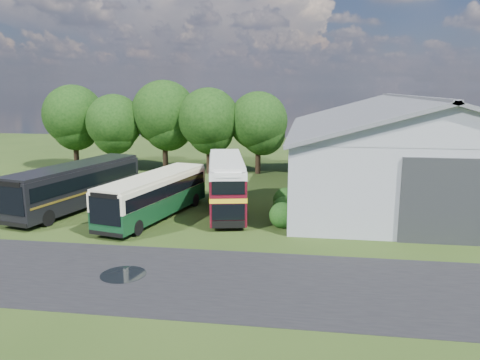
% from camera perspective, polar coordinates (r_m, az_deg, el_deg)
% --- Properties ---
extents(ground, '(120.00, 120.00, 0.00)m').
position_cam_1_polar(ground, '(25.73, -8.35, -9.00)').
color(ground, '#213511').
rests_on(ground, ground).
extents(asphalt_road, '(60.00, 8.00, 0.02)m').
position_cam_1_polar(asphalt_road, '(22.34, -3.04, -12.12)').
color(asphalt_road, black).
rests_on(asphalt_road, ground).
extents(puddle, '(2.20, 2.20, 0.01)m').
position_cam_1_polar(puddle, '(23.59, -14.03, -11.16)').
color(puddle, black).
rests_on(puddle, ground).
extents(storage_shed, '(18.80, 24.80, 8.15)m').
position_cam_1_polar(storage_shed, '(40.13, 19.66, 3.91)').
color(storage_shed, gray).
rests_on(storage_shed, ground).
extents(tree_left_a, '(6.46, 6.46, 9.12)m').
position_cam_1_polar(tree_left_a, '(53.89, -19.62, 7.46)').
color(tree_left_a, black).
rests_on(tree_left_a, ground).
extents(tree_left_b, '(5.78, 5.78, 8.16)m').
position_cam_1_polar(tree_left_b, '(50.87, -15.08, 6.83)').
color(tree_left_b, black).
rests_on(tree_left_b, ground).
extents(tree_mid, '(6.80, 6.80, 9.60)m').
position_cam_1_polar(tree_mid, '(50.28, -9.26, 8.09)').
color(tree_mid, black).
rests_on(tree_mid, ground).
extents(tree_right_a, '(6.26, 6.26, 8.83)m').
position_cam_1_polar(tree_right_a, '(48.07, -3.86, 7.47)').
color(tree_right_a, black).
rests_on(tree_right_a, ground).
extents(tree_right_b, '(5.98, 5.98, 8.45)m').
position_cam_1_polar(tree_right_b, '(48.08, 2.23, 7.20)').
color(tree_right_b, black).
rests_on(tree_right_b, ground).
extents(shrub_front, '(1.70, 1.70, 1.70)m').
position_cam_1_polar(shrub_front, '(30.44, 5.15, -5.69)').
color(shrub_front, '#194714').
rests_on(shrub_front, ground).
extents(shrub_mid, '(1.60, 1.60, 1.60)m').
position_cam_1_polar(shrub_mid, '(32.36, 5.36, -4.67)').
color(shrub_mid, '#194714').
rests_on(shrub_mid, ground).
extents(shrub_back, '(1.80, 1.80, 1.80)m').
position_cam_1_polar(shrub_back, '(34.28, 5.54, -3.75)').
color(shrub_back, '#194714').
rests_on(shrub_back, ground).
extents(bus_green_single, '(4.91, 11.12, 2.99)m').
position_cam_1_polar(bus_green_single, '(32.53, -10.39, -1.83)').
color(bus_green_single, black).
rests_on(bus_green_single, ground).
extents(bus_maroon_double, '(4.18, 9.59, 4.00)m').
position_cam_1_polar(bus_maroon_double, '(33.18, -1.68, -0.67)').
color(bus_maroon_double, black).
rests_on(bus_maroon_double, ground).
extents(bus_dark_single, '(5.48, 12.34, 3.31)m').
position_cam_1_polar(bus_dark_single, '(36.32, -19.36, -0.63)').
color(bus_dark_single, black).
rests_on(bus_dark_single, ground).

